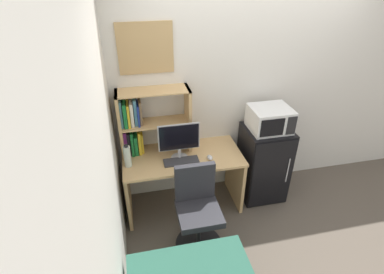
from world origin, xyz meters
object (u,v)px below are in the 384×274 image
keyboard (181,161)px  wall_corkboard (145,48)px  microwave (270,119)px  monitor (179,140)px  water_bottle (127,156)px  desk_chair (198,214)px  hutch_bookshelf (143,122)px  computer_mouse (210,157)px  mini_fridge (263,163)px

keyboard → wall_corkboard: 1.22m
microwave → monitor: bearing=-177.0°
water_bottle → desk_chair: bearing=-39.5°
hutch_bookshelf → wall_corkboard: wall_corkboard is taller
keyboard → desk_chair: size_ratio=0.41×
desk_chair → computer_mouse: bearing=62.3°
computer_mouse → water_bottle: 0.88m
keyboard → microwave: (1.04, 0.13, 0.33)m
monitor → wall_corkboard: (-0.25, 0.35, 0.88)m
desk_chair → keyboard: bearing=99.0°
hutch_bookshelf → computer_mouse: 0.82m
desk_chair → monitor: bearing=98.4°
water_bottle → microwave: size_ratio=0.59×
desk_chair → mini_fridge: bearing=31.6°
monitor → keyboard: size_ratio=1.18×
water_bottle → computer_mouse: bearing=-4.0°
microwave → wall_corkboard: wall_corkboard is taller
hutch_bookshelf → mini_fridge: size_ratio=0.82×
water_bottle → keyboard: bearing=-5.4°
monitor → wall_corkboard: size_ratio=0.81×
wall_corkboard → computer_mouse: bearing=-36.9°
mini_fridge → wall_corkboard: 1.91m
microwave → keyboard: bearing=-173.0°
keyboard → hutch_bookshelf: bearing=139.3°
monitor → wall_corkboard: wall_corkboard is taller
keyboard → computer_mouse: 0.31m
keyboard → water_bottle: (-0.56, 0.05, 0.11)m
keyboard → wall_corkboard: wall_corkboard is taller
hutch_bookshelf → monitor: size_ratio=1.73×
wall_corkboard → keyboard: bearing=-58.4°
computer_mouse → microwave: 0.80m
computer_mouse → desk_chair: 0.62m
hutch_bookshelf → computer_mouse: hutch_bookshelf is taller
mini_fridge → wall_corkboard: (-1.30, 0.30, 1.38)m
mini_fridge → desk_chair: bearing=-148.4°
keyboard → desk_chair: (0.07, -0.47, -0.33)m
computer_mouse → mini_fridge: (0.72, 0.13, -0.28)m
computer_mouse → microwave: bearing=10.6°
desk_chair → wall_corkboard: bearing=110.5°
wall_corkboard → monitor: bearing=-54.0°
hutch_bookshelf → keyboard: bearing=-40.7°
keyboard → computer_mouse: (0.31, -0.01, 0.01)m
monitor → microwave: bearing=3.0°
monitor → wall_corkboard: bearing=126.0°
water_bottle → desk_chair: (0.63, -0.52, -0.44)m
monitor → computer_mouse: bearing=-14.3°
water_bottle → mini_fridge: water_bottle is taller
hutch_bookshelf → microwave: bearing=-7.4°
mini_fridge → water_bottle: bearing=-177.4°
computer_mouse → microwave: size_ratio=0.21×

